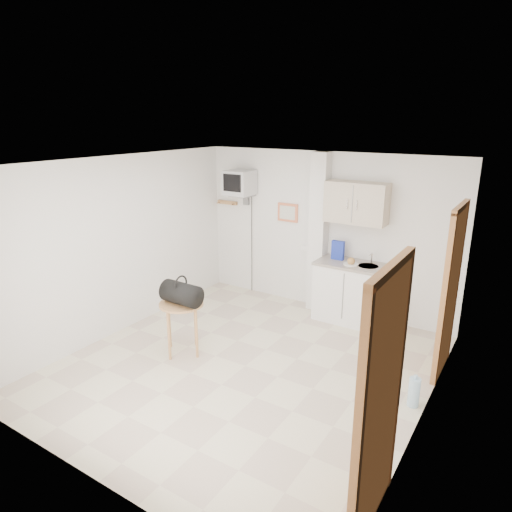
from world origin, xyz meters
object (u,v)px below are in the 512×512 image
Objects in this scene: crt_television at (240,184)px; round_table at (182,311)px; duffel_bag at (181,293)px; water_bottle at (414,392)px.

crt_television is 2.60m from round_table.
crt_television is at bearing 106.77° from duffel_bag.
round_table is 1.33× the size of duffel_bag.
duffel_bag is at bearing -74.88° from crt_television.
round_table is 0.26m from duffel_bag.
water_bottle is (2.87, 0.43, -0.43)m from round_table.
duffel_bag is at bearing -170.94° from water_bottle.
crt_television reaches higher than duffel_bag.
crt_television is 4.09× the size of duffel_bag.
crt_television is 4.23m from water_bottle.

